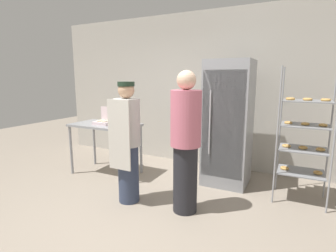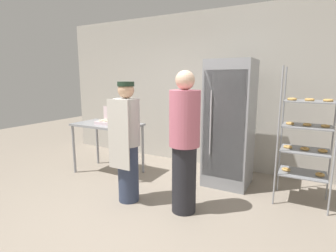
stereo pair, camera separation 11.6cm
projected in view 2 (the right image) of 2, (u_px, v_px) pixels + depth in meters
The scene contains 9 objects.
ground_plane at pixel (132, 219), 3.07m from camera, with size 14.00×14.00×0.00m, color gray.
back_wall at pixel (206, 90), 4.88m from camera, with size 6.40×0.12×2.82m, color #B7B2A8.
refrigerator at pixel (229, 124), 3.97m from camera, with size 0.67×0.67×1.90m.
baking_rack at pixel (306, 137), 3.35m from camera, with size 0.64×0.50×1.78m.
prep_counter at pixel (108, 130), 4.47m from camera, with size 1.13×0.65×0.87m.
donut_box at pixel (106, 121), 4.41m from camera, with size 0.29×0.24×0.29m.
blender_pitcher at pixel (112, 115), 4.67m from camera, with size 0.13×0.13×0.25m.
person_baker at pixel (127, 141), 3.41m from camera, with size 0.34×0.35×1.59m.
person_customer at pixel (184, 142), 3.12m from camera, with size 0.37×0.37×1.72m.
Camera 2 is at (1.72, -2.27, 1.63)m, focal length 28.00 mm.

